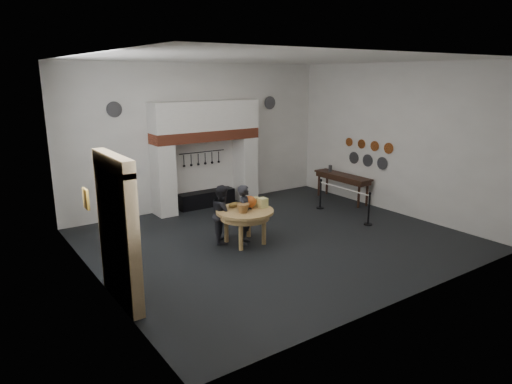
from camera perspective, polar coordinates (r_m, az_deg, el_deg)
floor at (r=11.91m, az=2.51°, el=-5.89°), size 9.00×8.00×0.02m
ceiling at (r=11.17m, az=2.77°, el=16.29°), size 9.00×8.00×0.02m
wall_back at (r=14.67m, az=-6.95°, el=6.95°), size 9.00×0.02×4.50m
wall_front at (r=8.56m, az=19.08°, el=0.91°), size 9.00×0.02×4.50m
wall_left at (r=9.35m, az=-19.88°, el=1.93°), size 0.02×8.00×4.50m
wall_right at (r=14.48m, az=17.04°, el=6.33°), size 0.02×8.00×4.50m
chimney_pier_left at (r=13.94m, az=-11.48°, el=1.47°), size 0.55×0.70×2.15m
chimney_pier_right at (r=15.31m, az=-1.31°, el=2.91°), size 0.55×0.70×2.15m
hearth_brick_band at (r=14.36m, az=-6.29°, el=7.05°), size 3.50×0.72×0.32m
chimney_hood at (r=14.29m, az=-6.36°, el=9.48°), size 3.50×0.70×0.90m
iron_range at (r=14.82m, az=-6.21°, el=-0.84°), size 1.90×0.45×0.50m
utensil_rail at (r=14.68m, az=-6.74°, el=4.99°), size 1.60×0.02×0.02m
door_recess at (r=8.70m, az=-17.37°, el=-5.63°), size 0.04×1.10×2.50m
door_jamb_near at (r=8.08m, az=-15.26°, el=-6.65°), size 0.22×0.30×2.60m
door_jamb_far at (r=9.34m, az=-18.19°, el=-3.98°), size 0.22×0.30×2.60m
door_lintel at (r=8.36m, az=-17.50°, el=3.53°), size 0.22×1.70×0.30m
wall_plaque at (r=10.27m, az=-20.49°, el=-0.80°), size 0.05×0.34×0.44m
work_table at (r=11.36m, az=-1.41°, el=-2.43°), size 1.55×1.55×0.07m
pumpkin at (r=11.49m, az=-0.85°, el=-1.24°), size 0.36×0.36×0.31m
cheese_block_big at (r=11.55m, az=0.80°, el=-1.34°), size 0.22×0.22×0.24m
cheese_block_small at (r=11.78m, az=-0.13°, el=-1.12°), size 0.18×0.18×0.20m
wicker_basket at (r=11.12m, az=-1.63°, el=-2.03°), size 0.34×0.34×0.22m
bread_loaf at (r=11.56m, az=-2.78°, el=-1.62°), size 0.31×0.18×0.13m
visitor_near at (r=11.39m, az=-1.39°, el=-2.83°), size 0.64×0.65×1.51m
visitor_far at (r=11.52m, az=-4.15°, el=-2.74°), size 0.82×0.89×1.48m
side_table at (r=15.54m, az=10.78°, el=2.05°), size 0.55×2.20×0.06m
pewter_jug at (r=15.93m, az=9.27°, el=2.94°), size 0.12×0.12×0.22m
copper_pan_a at (r=14.61m, az=16.24°, el=5.27°), size 0.03×0.34×0.34m
copper_pan_b at (r=14.96m, az=14.61°, el=5.58°), size 0.03×0.32×0.32m
copper_pan_c at (r=15.32m, az=13.05°, el=5.87°), size 0.03×0.30×0.30m
copper_pan_d at (r=15.69m, az=11.57°, el=6.14°), size 0.03×0.28×0.28m
pewter_plate_left at (r=14.82m, az=15.51°, el=3.47°), size 0.03×0.40×0.40m
pewter_plate_mid at (r=15.20m, az=13.78°, el=3.85°), size 0.03×0.40×0.40m
pewter_plate_right at (r=15.60m, az=12.14°, el=4.21°), size 0.03×0.40×0.40m
pewter_plate_back_left at (r=13.50m, az=-17.31°, el=9.83°), size 0.44×0.03×0.44m
pewter_plate_back_right at (r=15.98m, az=1.75°, el=11.08°), size 0.44×0.03×0.44m
barrier_post_near at (r=13.26m, az=13.93°, el=-2.14°), size 0.05×0.05×0.90m
barrier_post_far at (r=14.60m, az=8.07°, el=-0.33°), size 0.05×0.05×0.90m
barrier_rope at (r=13.81m, az=10.94°, el=0.41°), size 0.04×2.00×0.04m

